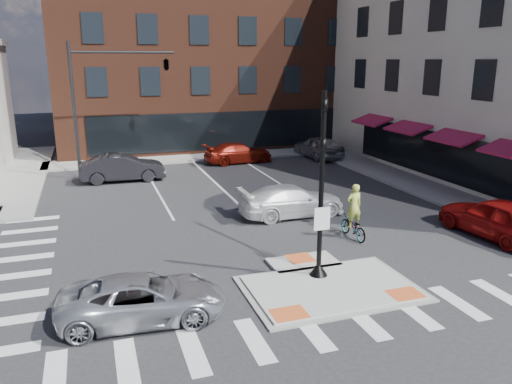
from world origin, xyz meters
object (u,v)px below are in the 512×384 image
object	(u,v)px
silver_suv	(143,298)
red_sedan	(497,218)
bg_car_dark	(123,168)
bg_car_silver	(318,147)
white_pickup	(292,201)
cyclist	(353,220)
bg_car_red	(238,153)

from	to	relation	value
silver_suv	red_sedan	xyz separation A→B (m)	(14.27, 2.18, 0.19)
silver_suv	bg_car_dark	xyz separation A→B (m)	(0.70, 16.99, 0.17)
bg_car_dark	silver_suv	bearing A→B (deg)	179.00
bg_car_dark	bg_car_silver	size ratio (longest dim) A/B	1.02
white_pickup	bg_car_silver	world-z (taller)	bg_car_silver
white_pickup	cyclist	world-z (taller)	cyclist
silver_suv	bg_car_silver	xyz separation A→B (m)	(14.79, 19.82, 0.19)
silver_suv	red_sedan	size ratio (longest dim) A/B	0.94
bg_car_red	bg_car_silver	bearing A→B (deg)	-97.10
silver_suv	cyclist	xyz separation A→B (m)	(8.77, 3.97, 0.12)
red_sedan	bg_car_red	world-z (taller)	red_sedan
silver_suv	bg_car_dark	size ratio (longest dim) A/B	0.93
silver_suv	bg_car_dark	world-z (taller)	bg_car_dark
white_pickup	bg_car_dark	bearing A→B (deg)	34.36
silver_suv	white_pickup	xyz separation A→B (m)	(7.57, 7.49, 0.08)
bg_car_silver	bg_car_red	world-z (taller)	bg_car_silver
red_sedan	white_pickup	size ratio (longest dim) A/B	0.98
silver_suv	bg_car_red	xyz separation A→B (m)	(8.75, 20.00, 0.06)
red_sedan	white_pickup	xyz separation A→B (m)	(-6.70, 5.31, -0.11)
silver_suv	bg_car_dark	bearing A→B (deg)	2.39
red_sedan	bg_car_red	size ratio (longest dim) A/B	1.01
red_sedan	bg_car_silver	bearing A→B (deg)	-97.14
bg_car_silver	bg_car_red	xyz separation A→B (m)	(-6.04, 0.18, -0.12)
bg_car_red	silver_suv	bearing A→B (deg)	150.94
white_pickup	bg_car_dark	xyz separation A→B (m)	(-6.88, 9.50, 0.09)
bg_car_dark	bg_car_red	xyz separation A→B (m)	(8.05, 3.01, -0.11)
white_pickup	cyclist	bearing A→B (deg)	-162.83
bg_car_dark	bg_car_silver	bearing A→B (deg)	-77.29
silver_suv	bg_car_dark	distance (m)	17.01
red_sedan	bg_car_silver	world-z (taller)	red_sedan
bg_car_dark	cyclist	world-z (taller)	cyclist
white_pickup	bg_car_red	xyz separation A→B (m)	(1.17, 12.51, -0.02)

